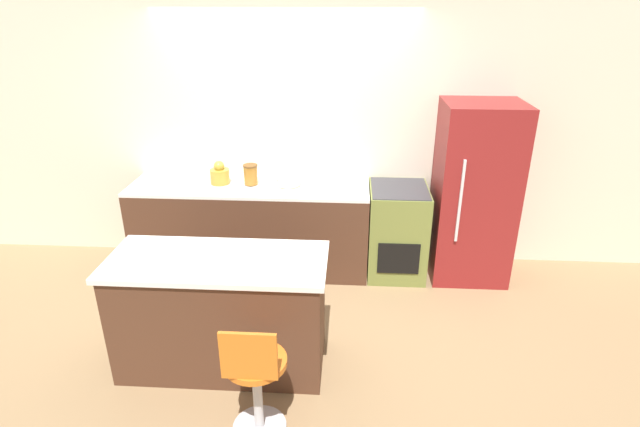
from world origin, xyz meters
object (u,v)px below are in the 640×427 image
(oven_range, at_px, (397,231))
(kettle, at_px, (220,174))
(refrigerator, at_px, (474,193))
(mixing_bowl, at_px, (289,181))
(stool_chair, at_px, (256,381))

(oven_range, distance_m, kettle, 1.83)
(refrigerator, relative_size, kettle, 7.64)
(kettle, distance_m, mixing_bowl, 0.68)
(refrigerator, height_order, kettle, refrigerator)
(stool_chair, bearing_deg, oven_range, 64.44)
(mixing_bowl, bearing_deg, oven_range, -1.55)
(oven_range, relative_size, stool_chair, 1.03)
(refrigerator, relative_size, stool_chair, 1.97)
(oven_range, relative_size, kettle, 3.99)
(oven_range, distance_m, refrigerator, 0.82)
(oven_range, xyz_separation_m, stool_chair, (-1.02, -2.14, -0.03))
(oven_range, bearing_deg, kettle, 179.05)
(refrigerator, xyz_separation_m, kettle, (-2.45, 0.02, 0.13))
(stool_chair, height_order, mixing_bowl, mixing_bowl)
(refrigerator, height_order, stool_chair, refrigerator)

